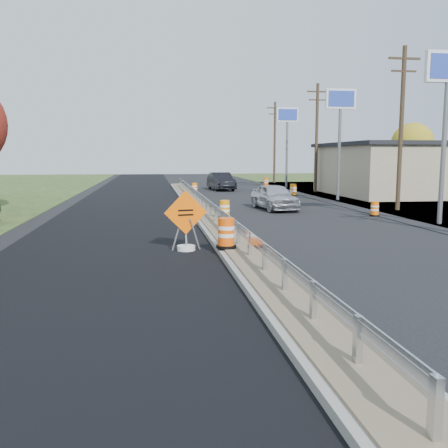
{
  "coord_description": "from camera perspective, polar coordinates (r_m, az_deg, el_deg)",
  "views": [
    {
      "loc": [
        -2.92,
        -18.56,
        3.21
      ],
      "look_at": [
        -0.69,
        -3.35,
        1.1
      ],
      "focal_mm": 40.0,
      "sensor_mm": 36.0,
      "label": 1
    }
  ],
  "objects": [
    {
      "name": "barrel_median_near",
      "position": [
        16.21,
        0.25,
        -1.1
      ],
      "size": [
        0.67,
        0.67,
        0.98
      ],
      "color": "black",
      "rests_on": "median"
    },
    {
      "name": "pylon_sign_north",
      "position": [
        50.49,
        7.25,
        11.46
      ],
      "size": [
        2.2,
        0.3,
        7.9
      ],
      "color": "slate",
      "rests_on": "ground"
    },
    {
      "name": "guardrail",
      "position": [
        27.83,
        -2.27,
        2.69
      ],
      "size": [
        0.1,
        46.15,
        0.72
      ],
      "color": "silver",
      "rests_on": "median"
    },
    {
      "name": "milled_overlay",
      "position": [
        28.78,
        -11.23,
        1.27
      ],
      "size": [
        7.2,
        120.0,
        0.01
      ],
      "primitive_type": "cube",
      "color": "black",
      "rests_on": "ground"
    },
    {
      "name": "barrel_shoulder_mid",
      "position": [
        40.58,
        7.92,
        3.85
      ],
      "size": [
        0.65,
        0.65,
        0.95
      ],
      "color": "black",
      "rests_on": "ground"
    },
    {
      "name": "caution_sign",
      "position": [
        16.96,
        -4.38,
        -1.33
      ],
      "size": [
        1.47,
        0.62,
        2.06
      ],
      "rotation": [
        0.0,
        0.0,
        0.2
      ],
      "color": "white",
      "rests_on": "ground"
    },
    {
      "name": "car_dark_mid",
      "position": [
        46.98,
        -0.34,
        4.9
      ],
      "size": [
        2.26,
        5.16,
        1.65
      ],
      "primitive_type": "imported",
      "rotation": [
        0.0,
        0.0,
        0.1
      ],
      "color": "black",
      "rests_on": "ground"
    },
    {
      "name": "ground",
      "position": [
        19.07,
        0.6,
        -1.88
      ],
      "size": [
        140.0,
        140.0,
        0.0
      ],
      "primitive_type": "plane",
      "color": "black",
      "rests_on": "ground"
    },
    {
      "name": "tree_far_yellow",
      "position": [
        60.01,
        20.73,
        8.59
      ],
      "size": [
        4.62,
        4.62,
        6.86
      ],
      "color": "#473523",
      "rests_on": "ground"
    },
    {
      "name": "pylon_sign_mid",
      "position": [
        37.22,
        13.16,
        12.65
      ],
      "size": [
        2.2,
        0.3,
        7.9
      ],
      "color": "slate",
      "rests_on": "ground"
    },
    {
      "name": "car_silver",
      "position": [
        30.0,
        5.79,
        3.12
      ],
      "size": [
        2.34,
        4.74,
        1.56
      ],
      "primitive_type": "imported",
      "rotation": [
        0.0,
        0.0,
        0.11
      ],
      "color": "silver",
      "rests_on": "ground"
    },
    {
      "name": "barrel_median_far",
      "position": [
        40.38,
        -3.39,
        4.12
      ],
      "size": [
        0.55,
        0.55,
        0.8
      ],
      "color": "black",
      "rests_on": "median"
    },
    {
      "name": "retail_building_near",
      "position": [
        45.39,
        23.59,
        5.84
      ],
      "size": [
        18.5,
        12.5,
        4.27
      ],
      "color": "tan",
      "rests_on": "ground"
    },
    {
      "name": "barrel_shoulder_near",
      "position": [
        27.92,
        16.84,
        1.64
      ],
      "size": [
        0.53,
        0.53,
        0.77
      ],
      "color": "black",
      "rests_on": "ground"
    },
    {
      "name": "median",
      "position": [
        26.9,
        -2.04,
        1.19
      ],
      "size": [
        1.6,
        55.0,
        0.23
      ],
      "color": "gray",
      "rests_on": "ground"
    },
    {
      "name": "barrel_shoulder_far",
      "position": [
        53.37,
        4.82,
        4.81
      ],
      "size": [
        0.62,
        0.62,
        0.91
      ],
      "color": "black",
      "rests_on": "ground"
    },
    {
      "name": "pylon_sign_south",
      "position": [
        25.61,
        24.18,
        14.47
      ],
      "size": [
        2.2,
        0.3,
        7.9
      ],
      "color": "slate",
      "rests_on": "ground"
    },
    {
      "name": "car_dark_far",
      "position": [
        56.16,
        -0.25,
        5.17
      ],
      "size": [
        1.88,
        4.31,
        1.23
      ],
      "primitive_type": "imported",
      "rotation": [
        0.0,
        0.0,
        3.11
      ],
      "color": "black",
      "rests_on": "ground"
    },
    {
      "name": "utility_pole_nmid",
      "position": [
        44.97,
        10.54,
        9.88
      ],
      "size": [
        1.9,
        0.26,
        9.4
      ],
      "color": "#473523",
      "rests_on": "ground"
    },
    {
      "name": "utility_pole_smid",
      "position": [
        31.16,
        19.6,
        10.54
      ],
      "size": [
        1.9,
        0.26,
        9.4
      ],
      "color": "#473523",
      "rests_on": "ground"
    },
    {
      "name": "utility_pole_north",
      "position": [
        59.37,
        5.81,
        9.44
      ],
      "size": [
        1.9,
        0.26,
        9.4
      ],
      "color": "#473523",
      "rests_on": "ground"
    },
    {
      "name": "barrel_median_mid",
      "position": [
        23.89,
        0.07,
        1.65
      ],
      "size": [
        0.59,
        0.59,
        0.87
      ],
      "color": "black",
      "rests_on": "median"
    }
  ]
}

